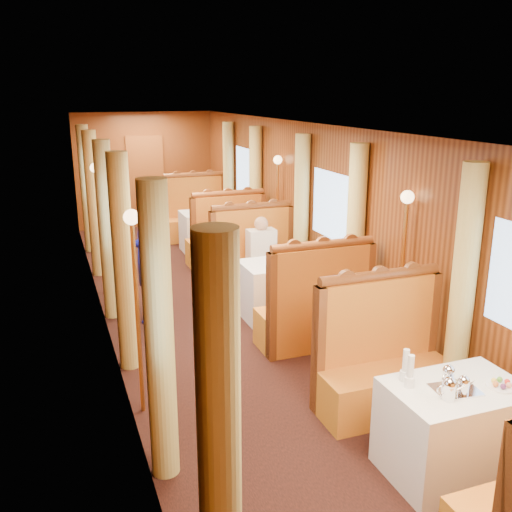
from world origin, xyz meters
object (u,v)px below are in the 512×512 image
tea_tray (455,390)px  passenger (262,249)px  teapot_back (448,378)px  rose_vase_far (207,202)px  banquette_mid_aft (255,265)px  banquette_mid_fwd (315,313)px  teapot_left (449,392)px  rose_vase_mid (280,250)px  banquette_near_aft (383,367)px  steward (148,252)px  table_near (453,430)px  fruit_plate (501,385)px  banquette_far_aft (197,218)px  teapot_right (463,388)px  table_mid (281,289)px  banquette_far_fwd (226,242)px  table_far (210,231)px

tea_tray → passenger: bearing=89.2°
teapot_back → rose_vase_far: size_ratio=0.43×
banquette_mid_aft → tea_tray: banquette_mid_aft is taller
banquette_mid_fwd → teapot_left: (-0.20, -2.62, 0.39)m
rose_vase_mid → banquette_near_aft: bearing=-89.1°
steward → passenger: bearing=105.9°
banquette_mid_aft → steward: (-1.66, -0.51, 0.50)m
table_near → tea_tray: tea_tray is taller
fruit_plate → rose_vase_mid: 3.62m
rose_vase_mid → passenger: passenger is taller
rose_vase_far → passenger: passenger is taller
banquette_mid_aft → banquette_far_aft: size_ratio=1.00×
banquette_mid_fwd → rose_vase_mid: (-0.04, 1.00, 0.50)m
teapot_right → rose_vase_far: rose_vase_far is taller
table_mid → banquette_far_fwd: banquette_far_fwd is taller
rose_vase_mid → steward: 1.71m
teapot_back → passenger: (0.06, 4.18, -0.07)m
table_far → teapot_right: 7.13m
teapot_left → banquette_far_aft: bearing=108.6°
banquette_mid_aft → banquette_far_aft: 3.50m
banquette_mid_fwd → teapot_left: bearing=-94.3°
banquette_far_aft → steward: 4.37m
banquette_far_fwd → rose_vase_far: banquette_far_fwd is taller
table_near → banquette_mid_aft: 4.51m
banquette_far_fwd → banquette_far_aft: same height
table_far → fruit_plate: (0.30, -7.12, 0.39)m
banquette_near_aft → table_far: (0.00, 5.99, -0.05)m
steward → banquette_far_aft: bearing=165.5°
table_mid → teapot_right: 3.64m
table_far → banquette_far_aft: bearing=90.0°
teapot_left → fruit_plate: (0.50, 0.01, -0.05)m
rose_vase_mid → teapot_right: bearing=-90.3°
banquette_mid_aft → tea_tray: bearing=-90.8°
banquette_mid_fwd → table_mid: bearing=90.0°
banquette_mid_aft → steward: size_ratio=0.72×
table_near → banquette_mid_fwd: size_ratio=0.78×
banquette_mid_fwd → teapot_back: bearing=-91.5°
teapot_right → teapot_back: (-0.01, 0.16, 0.00)m
table_mid → rose_vase_mid: 0.55m
table_mid → banquette_far_aft: (0.00, 4.51, 0.05)m
banquette_near_aft → rose_vase_mid: banquette_near_aft is taller
banquette_mid_fwd → passenger: (-0.00, 1.75, 0.32)m
table_mid → rose_vase_far: size_ratio=2.92×
passenger → banquette_mid_fwd: bearing=-90.0°
teapot_right → teapot_back: teapot_back is taller
banquette_mid_fwd → fruit_plate: bearing=-83.4°
banquette_far_aft → rose_vase_mid: 4.56m
table_near → banquette_far_aft: bearing=90.0°
steward → passenger: (1.66, 0.23, -0.18)m
teapot_left → steward: steward is taller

